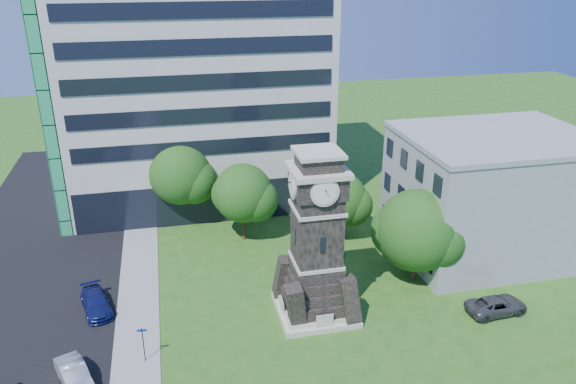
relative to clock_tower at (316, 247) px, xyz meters
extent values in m
plane|color=#295B1A|center=(-3.00, -2.00, -5.28)|extent=(160.00, 160.00, 0.00)
cube|color=gray|center=(-12.50, 3.00, -5.25)|extent=(3.00, 70.00, 0.06)
cube|color=black|center=(-21.00, 3.00, -5.27)|extent=(14.00, 80.00, 0.02)
cube|color=beige|center=(0.00, 0.00, -5.08)|extent=(5.40, 5.40, 0.40)
cube|color=beige|center=(0.00, 0.00, -4.73)|extent=(4.80, 4.80, 0.30)
cube|color=black|center=(0.00, 0.00, 1.92)|extent=(3.00, 3.00, 6.40)
cube|color=beige|center=(0.00, 0.00, -1.08)|extent=(3.25, 3.25, 0.25)
cube|color=beige|center=(0.00, 0.00, 2.92)|extent=(3.25, 3.25, 0.25)
cube|color=black|center=(0.00, -1.52, 0.92)|extent=(0.35, 0.08, 1.10)
cube|color=black|center=(0.00, 0.00, 4.72)|extent=(3.30, 3.30, 1.60)
cube|color=beige|center=(0.00, 0.00, 5.62)|extent=(3.70, 3.70, 0.35)
cylinder|color=white|center=(0.00, -1.77, 4.72)|extent=(1.56, 0.06, 1.56)
cylinder|color=white|center=(-1.77, 0.00, 4.72)|extent=(0.06, 1.56, 1.56)
cube|color=black|center=(0.00, 0.00, 6.22)|extent=(2.60, 2.60, 0.90)
cube|color=beige|center=(0.00, 0.00, 6.82)|extent=(3.00, 3.00, 0.25)
cube|color=silver|center=(-6.00, 24.00, 8.72)|extent=(25.00, 15.00, 28.00)
cube|color=black|center=(-6.00, 16.80, -3.28)|extent=(24.50, 0.80, 4.00)
cube|color=#9C9FA2|center=(17.00, 6.00, -0.28)|extent=(15.00, 12.00, 10.00)
cube|color=#9C9FA2|center=(17.00, 6.00, 4.92)|extent=(15.20, 12.20, 0.40)
imported|color=#9CA0A4|center=(-15.94, -4.19, -4.61)|extent=(2.92, 4.33, 1.35)
imported|color=navy|center=(-15.41, 3.62, -4.65)|extent=(2.81, 4.66, 1.26)
imported|color=#444549|center=(12.64, -3.03, -4.66)|extent=(4.56, 2.32, 1.23)
cube|color=black|center=(1.03, -1.21, -4.97)|extent=(0.05, 0.40, 0.62)
cube|color=black|center=(2.54, -1.21, -4.97)|extent=(0.05, 0.40, 0.62)
cube|color=#351B12|center=(1.78, -1.21, -4.88)|extent=(1.60, 0.43, 0.04)
cube|color=#351B12|center=(1.78, -1.02, -4.63)|extent=(1.60, 0.04, 0.36)
cylinder|color=black|center=(-11.92, -2.91, -4.03)|extent=(0.06, 0.06, 2.51)
cube|color=navy|center=(-11.92, -2.91, -2.92)|extent=(0.60, 0.04, 0.15)
cylinder|color=#332114|center=(-8.45, 16.85, -3.80)|extent=(0.41, 0.41, 2.96)
sphere|color=#1F5E1C|center=(-8.45, 16.85, -0.18)|extent=(5.81, 5.81, 5.81)
sphere|color=#1F5E1C|center=(-7.29, 16.27, -0.76)|extent=(4.36, 4.36, 4.36)
sphere|color=#1F5E1C|center=(-9.47, 17.58, -0.51)|extent=(4.07, 4.07, 4.07)
cylinder|color=#332114|center=(-3.26, 12.36, -3.97)|extent=(0.36, 0.36, 2.61)
sphere|color=#1C5B1B|center=(-3.26, 12.36, -0.78)|extent=(5.24, 5.24, 5.24)
sphere|color=#1C5B1B|center=(-2.22, 11.83, -1.29)|extent=(3.93, 3.93, 3.93)
sphere|color=#1C5B1B|center=(-4.18, 13.01, -1.07)|extent=(3.67, 3.67, 3.67)
cylinder|color=#332114|center=(5.12, 10.91, -4.21)|extent=(0.35, 0.35, 2.13)
sphere|color=#34621D|center=(5.12, 10.91, -1.61)|extent=(5.09, 5.09, 5.09)
sphere|color=#34621D|center=(6.14, 10.40, -2.02)|extent=(3.82, 3.82, 3.82)
sphere|color=#34621D|center=(4.23, 11.55, -1.84)|extent=(3.56, 3.56, 3.56)
cylinder|color=#332114|center=(8.72, 2.51, -4.02)|extent=(0.39, 0.39, 2.52)
sphere|color=#1E611C|center=(8.72, 2.51, -0.94)|extent=(6.39, 6.39, 6.39)
sphere|color=#1E611C|center=(10.00, 1.88, -1.43)|extent=(4.79, 4.79, 4.79)
sphere|color=#1E611C|center=(7.60, 3.31, -1.22)|extent=(4.47, 4.47, 4.47)
camera|label=1|loc=(-9.42, -32.82, 18.33)|focal=35.00mm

